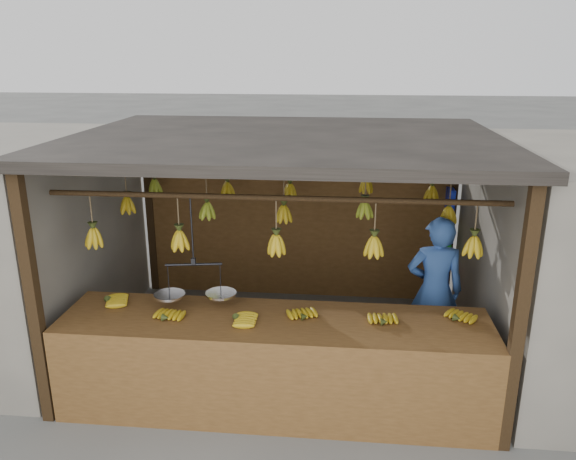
# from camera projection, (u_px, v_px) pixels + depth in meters

# --- Properties ---
(ground) EXTENTS (80.00, 80.00, 0.00)m
(ground) POSITION_uv_depth(u_px,v_px,m) (285.00, 347.00, 6.36)
(ground) COLOR #5B5B57
(stall) EXTENTS (4.30, 3.30, 2.40)m
(stall) POSITION_uv_depth(u_px,v_px,m) (288.00, 170.00, 6.08)
(stall) COLOR black
(stall) RESTS_ON ground
(counter) EXTENTS (3.89, 0.88, 0.96)m
(counter) POSITION_uv_depth(u_px,v_px,m) (272.00, 345.00, 4.97)
(counter) COLOR brown
(counter) RESTS_ON ground
(hanging_bananas) EXTENTS (3.63, 2.19, 0.38)m
(hanging_bananas) POSITION_uv_depth(u_px,v_px,m) (285.00, 212.00, 5.88)
(hanging_bananas) COLOR #B28D12
(hanging_bananas) RESTS_ON ground
(balance_scale) EXTENTS (0.74, 0.35, 0.95)m
(balance_scale) POSITION_uv_depth(u_px,v_px,m) (195.00, 289.00, 5.14)
(balance_scale) COLOR black
(balance_scale) RESTS_ON ground
(vendor) EXTENTS (0.59, 0.39, 1.62)m
(vendor) POSITION_uv_depth(u_px,v_px,m) (434.00, 291.00, 5.87)
(vendor) COLOR #3359A5
(vendor) RESTS_ON ground
(bag_bundles) EXTENTS (0.08, 0.26, 1.18)m
(bag_bundles) POSITION_uv_depth(u_px,v_px,m) (447.00, 233.00, 7.16)
(bag_bundles) COLOR #1426BF
(bag_bundles) RESTS_ON ground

